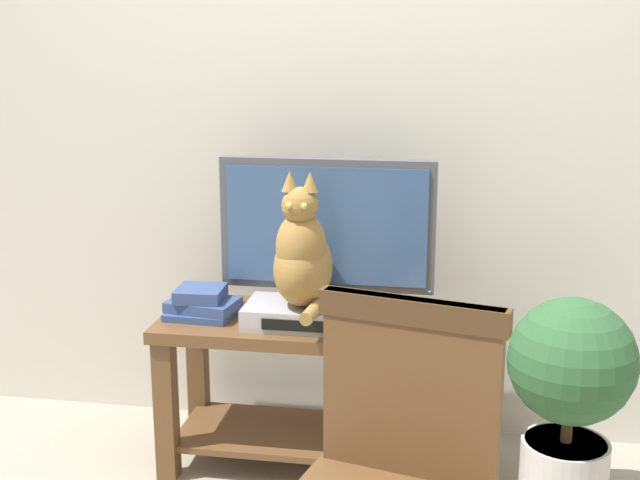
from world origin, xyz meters
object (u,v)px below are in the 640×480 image
object	(u,v)px
book_stack	(202,304)
tv_stand	(322,368)
tv	(327,234)
media_box	(303,314)
cat	(303,256)
potted_plant	(570,390)
wooden_chair	(392,477)

from	to	relation	value
book_stack	tv_stand	bearing A→B (deg)	4.70
tv	book_stack	distance (m)	0.51
tv_stand	media_box	distance (m)	0.23
tv	cat	bearing A→B (deg)	-107.32
tv	tv_stand	bearing A→B (deg)	-90.02
tv	media_box	world-z (taller)	tv
tv	media_box	distance (m)	0.30
tv	potted_plant	xyz separation A→B (m)	(0.83, -0.29, -0.41)
wooden_chair	book_stack	bearing A→B (deg)	127.15
tv	wooden_chair	world-z (taller)	tv
tv_stand	media_box	xyz separation A→B (m)	(-0.06, -0.06, 0.22)
cat	book_stack	size ratio (longest dim) A/B	1.81
cat	potted_plant	world-z (taller)	cat
tv	cat	distance (m)	0.19
tv	potted_plant	distance (m)	0.97
media_box	cat	size ratio (longest dim) A/B	0.85
book_stack	tv	bearing A→B (deg)	17.29
tv	book_stack	world-z (taller)	tv
tv	wooden_chair	distance (m)	1.22
tv_stand	book_stack	xyz separation A→B (m)	(-0.43, -0.04, 0.23)
potted_plant	cat	bearing A→B (deg)	172.57
potted_plant	media_box	bearing A→B (deg)	171.52
media_box	wooden_chair	size ratio (longest dim) A/B	0.42
cat	wooden_chair	bearing A→B (deg)	-68.10
tv	book_stack	size ratio (longest dim) A/B	2.96
tv	media_box	size ratio (longest dim) A/B	1.92
wooden_chair	media_box	bearing A→B (deg)	111.62
tv	potted_plant	bearing A→B (deg)	-19.42
tv_stand	wooden_chair	world-z (taller)	wooden_chair
tv	wooden_chair	xyz separation A→B (m)	(0.33, -1.13, -0.29)
tv_stand	media_box	bearing A→B (deg)	-132.25
tv_stand	cat	distance (m)	0.44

